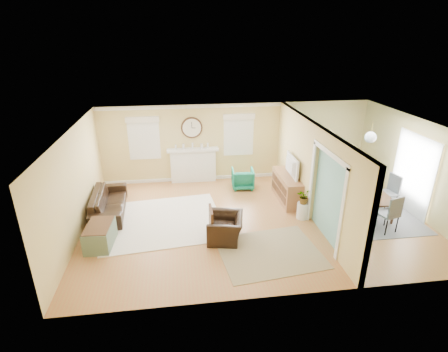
{
  "coord_description": "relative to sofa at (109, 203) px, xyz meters",
  "views": [
    {
      "loc": [
        -1.94,
        -8.17,
        4.73
      ],
      "look_at": [
        -0.8,
        0.3,
        1.2
      ],
      "focal_mm": 28.0,
      "sensor_mm": 36.0,
      "label": 1
    }
  ],
  "objects": [
    {
      "name": "tv",
      "position": [
        5.19,
        0.13,
        0.79
      ],
      "size": [
        0.16,
        1.06,
        0.61
      ],
      "primitive_type": "imported",
      "rotation": [
        0.0,
        0.0,
        1.55
      ],
      "color": "black",
      "rests_on": "credenza"
    },
    {
      "name": "rug_cream",
      "position": [
        1.49,
        -0.69,
        -0.31
      ],
      "size": [
        3.41,
        3.04,
        0.02
      ],
      "primitive_type": "cube",
      "rotation": [
        0.0,
        0.0,
        0.1
      ],
      "color": "silver",
      "rests_on": "floor"
    },
    {
      "name": "trunk",
      "position": [
        0.06,
        -1.66,
        -0.04
      ],
      "size": [
        0.64,
        0.99,
        0.55
      ],
      "color": "slate",
      "rests_on": "floor"
    },
    {
      "name": "rug_grey",
      "position": [
        7.2,
        -0.87,
        -0.31
      ],
      "size": [
        2.37,
        2.96,
        0.01
      ],
      "primitive_type": "cube",
      "color": "slate",
      "rests_on": "floor"
    },
    {
      "name": "dining_chair_w",
      "position": [
        6.64,
        -0.81,
        0.19
      ],
      "size": [
        0.42,
        0.42,
        0.87
      ],
      "color": "white",
      "rests_on": "floor"
    },
    {
      "name": "partition",
      "position": [
        5.48,
        -0.64,
        1.04
      ],
      "size": [
        0.17,
        6.0,
        2.6
      ],
      "color": "#DDC46B",
      "rests_on": "ground"
    },
    {
      "name": "wall_left",
      "position": [
        -0.53,
        -0.92,
        0.98
      ],
      "size": [
        0.02,
        6.0,
        2.6
      ],
      "primitive_type": "cube",
      "color": "#DDC46B",
      "rests_on": "ground"
    },
    {
      "name": "rug_jute",
      "position": [
        3.99,
        -2.49,
        -0.31
      ],
      "size": [
        2.47,
        2.11,
        0.01
      ],
      "primitive_type": "cube",
      "rotation": [
        0.0,
        0.0,
        0.12
      ],
      "color": "#9C8967",
      "rests_on": "floor"
    },
    {
      "name": "fireplace",
      "position": [
        2.47,
        1.96,
        0.28
      ],
      "size": [
        1.7,
        0.3,
        1.17
      ],
      "color": "white",
      "rests_on": "ground"
    },
    {
      "name": "floor",
      "position": [
        3.97,
        -0.92,
        -0.32
      ],
      "size": [
        9.0,
        9.0,
        0.0
      ],
      "primitive_type": "plane",
      "color": "#AE693C",
      "rests_on": "ground"
    },
    {
      "name": "wall_front",
      "position": [
        3.97,
        -3.92,
        0.98
      ],
      "size": [
        9.0,
        0.02,
        2.6
      ],
      "primitive_type": "cube",
      "color": "#DDC46B",
      "rests_on": "ground"
    },
    {
      "name": "potted_plant",
      "position": [
        5.27,
        -1.03,
        0.35
      ],
      "size": [
        0.5,
        0.5,
        0.42
      ],
      "primitive_type": "imported",
      "rotation": [
        0.0,
        0.0,
        0.74
      ],
      "color": "#337F33",
      "rests_on": "garden_stool"
    },
    {
      "name": "wall_right",
      "position": [
        8.47,
        -0.92,
        0.98
      ],
      "size": [
        0.02,
        6.0,
        2.6
      ],
      "primitive_type": "cube",
      "color": "#DDC46B",
      "rests_on": "ground"
    },
    {
      "name": "sofa",
      "position": [
        0.0,
        0.0,
        0.0
      ],
      "size": [
        0.97,
        2.21,
        0.63
      ],
      "primitive_type": "imported",
      "rotation": [
        0.0,
        0.0,
        1.63
      ],
      "color": "black",
      "rests_on": "floor"
    },
    {
      "name": "pendant",
      "position": [
        6.97,
        -0.92,
        1.88
      ],
      "size": [
        0.3,
        0.3,
        0.55
      ],
      "color": "gold",
      "rests_on": "ceiling"
    },
    {
      "name": "wall_back",
      "position": [
        3.97,
        2.08,
        0.98
      ],
      "size": [
        9.0,
        0.02,
        2.6
      ],
      "primitive_type": "cube",
      "color": "#DDC46B",
      "rests_on": "ground"
    },
    {
      "name": "garden_stool",
      "position": [
        5.27,
        -1.03,
        -0.09
      ],
      "size": [
        0.31,
        0.31,
        0.46
      ],
      "primitive_type": "cylinder",
      "color": "white",
      "rests_on": "floor"
    },
    {
      "name": "french_doors",
      "position": [
        8.42,
        -0.92,
        0.78
      ],
      "size": [
        0.06,
        1.7,
        2.2
      ],
      "color": "white",
      "rests_on": "ground"
    },
    {
      "name": "dining_chair_s",
      "position": [
        7.16,
        -1.94,
        0.28
      ],
      "size": [
        0.56,
        0.56,
        1.02
      ],
      "color": "slate",
      "rests_on": "floor"
    },
    {
      "name": "window_right",
      "position": [
        4.02,
        2.03,
        1.34
      ],
      "size": [
        1.05,
        0.13,
        1.42
      ],
      "color": "white",
      "rests_on": "wall_back"
    },
    {
      "name": "wall_clock",
      "position": [
        2.47,
        2.04,
        1.53
      ],
      "size": [
        0.7,
        0.07,
        0.7
      ],
      "color": "#4A301C",
      "rests_on": "wall_back"
    },
    {
      "name": "eames_chair",
      "position": [
        3.05,
        -1.77,
        -0.01
      ],
      "size": [
        1.01,
        1.1,
        0.62
      ],
      "primitive_type": "imported",
      "rotation": [
        0.0,
        0.0,
        -1.77
      ],
      "color": "black",
      "rests_on": "floor"
    },
    {
      "name": "credenza",
      "position": [
        5.21,
        0.13,
        0.08
      ],
      "size": [
        0.56,
        1.65,
        0.8
      ],
      "color": "#90603E",
      "rests_on": "floor"
    },
    {
      "name": "dining_chair_e",
      "position": [
        7.85,
        -0.8,
        0.29
      ],
      "size": [
        0.53,
        0.53,
        1.03
      ],
      "color": "slate",
      "rests_on": "floor"
    },
    {
      "name": "window_left",
      "position": [
        0.92,
        2.03,
        1.34
      ],
      "size": [
        1.05,
        0.13,
        1.42
      ],
      "color": "white",
      "rests_on": "wall_back"
    },
    {
      "name": "green_chair",
      "position": [
        4.03,
        1.19,
        0.0
      ],
      "size": [
        0.74,
        0.76,
        0.64
      ],
      "primitive_type": "imported",
      "rotation": [
        0.0,
        0.0,
        3.06
      ],
      "color": "#126E4C",
      "rests_on": "floor"
    },
    {
      "name": "dining_table",
      "position": [
        7.2,
        -0.87,
        -0.01
      ],
      "size": [
        1.06,
        1.79,
        0.61
      ],
      "primitive_type": "imported",
      "rotation": [
        0.0,
        0.0,
        1.52
      ],
      "color": "#4A301C",
      "rests_on": "floor"
    },
    {
      "name": "dining_chair_n",
      "position": [
        7.13,
        0.33,
        0.28
      ],
      "size": [
        0.55,
        0.55,
        1.01
      ],
      "color": "slate",
      "rests_on": "floor"
    },
    {
      "name": "ceiling",
      "position": [
        3.97,
        -0.92,
        2.28
      ],
      "size": [
        9.0,
        6.0,
        0.02
      ],
      "primitive_type": "cube",
      "color": "white",
      "rests_on": "wall_back"
    }
  ]
}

